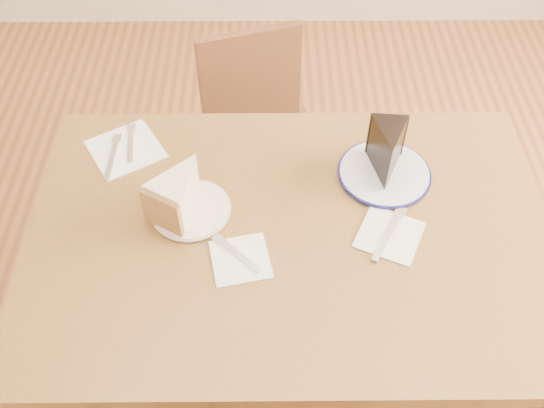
{
  "coord_description": "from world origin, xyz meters",
  "views": [
    {
      "loc": [
        -0.05,
        -0.84,
        1.84
      ],
      "look_at": [
        -0.04,
        0.04,
        0.8
      ],
      "focal_mm": 40.0,
      "sensor_mm": 36.0,
      "label": 1
    }
  ],
  "objects": [
    {
      "name": "napkin_spare",
      "position": [
        -0.41,
        0.26,
        0.75
      ],
      "size": [
        0.23,
        0.23,
        0.0
      ],
      "primitive_type": "cube",
      "rotation": [
        0.0,
        0.0,
        0.55
      ],
      "color": "white",
      "rests_on": "table"
    },
    {
      "name": "napkin_navy",
      "position": [
        0.22,
        -0.02,
        0.75
      ],
      "size": [
        0.18,
        0.18,
        0.0
      ],
      "primitive_type": "cube",
      "rotation": [
        0.0,
        0.0,
        -0.44
      ],
      "color": "white",
      "rests_on": "table"
    },
    {
      "name": "fork_cream",
      "position": [
        -0.12,
        -0.07,
        0.76
      ],
      "size": [
        0.11,
        0.11,
        0.0
      ],
      "primitive_type": "cube",
      "rotation": [
        0.0,
        0.0,
        0.82
      ],
      "color": "silver",
      "rests_on": "napkin_cream"
    },
    {
      "name": "chair_far",
      "position": [
        -0.07,
        0.6,
        0.44
      ],
      "size": [
        0.49,
        0.49,
        0.79
      ],
      "rotation": [
        0.0,
        0.0,
        3.44
      ],
      "color": "#351C0F",
      "rests_on": "ground"
    },
    {
      "name": "chocolate_cake",
      "position": [
        0.23,
        0.17,
        0.82
      ],
      "size": [
        0.1,
        0.13,
        0.12
      ],
      "primitive_type": null,
      "rotation": [
        0.0,
        0.0,
        3.05
      ],
      "color": "black",
      "rests_on": "plate_navy"
    },
    {
      "name": "knife_spare",
      "position": [
        -0.44,
        0.23,
        0.76
      ],
      "size": [
        0.02,
        0.16,
        0.0
      ],
      "primitive_type": "cube",
      "rotation": [
        0.0,
        0.0,
        -0.02
      ],
      "color": "silver",
      "rests_on": "napkin_spare"
    },
    {
      "name": "plate_cream",
      "position": [
        -0.23,
        0.06,
        0.76
      ],
      "size": [
        0.18,
        0.18,
        0.01
      ],
      "primitive_type": "cylinder",
      "color": "silver",
      "rests_on": "table"
    },
    {
      "name": "knife_navy",
      "position": [
        0.22,
        -0.02,
        0.76
      ],
      "size": [
        0.1,
        0.16,
        0.0
      ],
      "primitive_type": "cube",
      "rotation": [
        0.0,
        0.0,
        -0.51
      ],
      "color": "silver",
      "rests_on": "napkin_navy"
    },
    {
      "name": "ground",
      "position": [
        0.0,
        0.0,
        0.0
      ],
      "size": [
        4.0,
        4.0,
        0.0
      ],
      "primitive_type": "plane",
      "color": "#552E16",
      "rests_on": "ground"
    },
    {
      "name": "carrot_cake",
      "position": [
        -0.25,
        0.06,
        0.81
      ],
      "size": [
        0.15,
        0.17,
        0.1
      ],
      "primitive_type": null,
      "rotation": [
        0.0,
        0.0,
        -0.52
      ],
      "color": "white",
      "rests_on": "plate_cream"
    },
    {
      "name": "napkin_cream",
      "position": [
        -0.11,
        -0.08,
        0.75
      ],
      "size": [
        0.15,
        0.15,
        0.0
      ],
      "primitive_type": "cube",
      "rotation": [
        0.0,
        0.0,
        0.2
      ],
      "color": "white",
      "rests_on": "table"
    },
    {
      "name": "table",
      "position": [
        0.0,
        0.0,
        0.65
      ],
      "size": [
        1.2,
        0.8,
        0.75
      ],
      "color": "#482E13",
      "rests_on": "ground"
    },
    {
      "name": "plate_navy",
      "position": [
        0.23,
        0.17,
        0.76
      ],
      "size": [
        0.22,
        0.22,
        0.01
      ],
      "primitive_type": "cylinder",
      "color": "silver",
      "rests_on": "table"
    },
    {
      "name": "fork_spare",
      "position": [
        -0.4,
        0.28,
        0.76
      ],
      "size": [
        0.03,
        0.14,
        0.0
      ],
      "primitive_type": "cube",
      "rotation": [
        0.0,
        0.0,
        0.11
      ],
      "color": "silver",
      "rests_on": "napkin_spare"
    }
  ]
}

